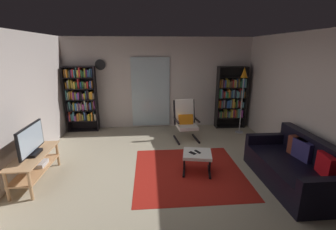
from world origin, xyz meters
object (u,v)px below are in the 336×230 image
Objects in this scene: tv_remote at (198,152)px; television at (31,141)px; bookshelf_near_tv at (81,98)px; lounge_armchair at (186,119)px; ottoman at (197,156)px; floor_lamp_by_shelf at (244,81)px; bookshelf_near_sofa at (231,98)px; cell_phone at (192,153)px; wall_clock at (100,65)px; tv_stand at (35,163)px; leather_sofa at (296,168)px.

television is at bearing 154.85° from tv_remote.
bookshelf_near_tv is at bearing 87.31° from television.
bookshelf_near_tv is 1.78× the size of lounge_armchair.
ottoman is at bearing 1.18° from television.
tv_remote is 0.08× the size of floor_lamp_by_shelf.
bookshelf_near_sofa is 3.12m from cell_phone.
wall_clock is at bearing 90.56° from cell_phone.
bookshelf_near_tv is (0.13, 2.69, 0.62)m from tv_stand.
bookshelf_near_sofa is at bearing 30.43° from lounge_armchair.
ottoman is (2.77, -2.64, -0.63)m from bookshelf_near_tv.
tv_remote is (-1.51, -2.59, -0.46)m from bookshelf_near_sofa.
lounge_armchair is at bearing 61.99° from tv_remote.
cell_phone is at bearing -52.93° from wall_clock.
ottoman is 2.88m from floor_lamp_by_shelf.
bookshelf_near_sofa is 3.18m from leather_sofa.
television is 0.45× the size of leather_sofa.
bookshelf_near_sofa is 12.44× the size of tv_remote.
leather_sofa is at bearing -52.74° from cell_phone.
wall_clock is (0.69, 2.83, 1.09)m from television.
floor_lamp_by_shelf is (4.41, -0.56, 0.49)m from bookshelf_near_tv.
floor_lamp_by_shelf reaches higher than tv_remote.
tv_stand is at bearing -92.76° from bookshelf_near_tv.
floor_lamp_by_shelf reaches higher than television.
tv_stand is at bearing 174.04° from leather_sofa.
tv_remote is 0.50× the size of wall_clock.
tv_stand is 0.68× the size of floor_lamp_by_shelf.
lounge_armchair is 3.53× the size of wall_clock.
bookshelf_near_tv reaches higher than tv_remote.
television is 2.92m from tv_remote.
bookshelf_near_sofa is (4.29, -0.04, -0.08)m from bookshelf_near_tv.
wall_clock is at bearing 102.04° from tv_remote.
tv_remote is at bearing 1.57° from television.
bookshelf_near_tv reaches higher than ottoman.
leather_sofa is at bearing -40.73° from wall_clock.
bookshelf_near_tv is 12.67× the size of tv_remote.
television is 2.71m from bookshelf_near_tv.
tv_stand is 2.05× the size of ottoman.
tv_remote is at bearing -128.34° from floor_lamp_by_shelf.
leather_sofa is 1.02× the size of floor_lamp_by_shelf.
cell_phone is at bearing -129.55° from floor_lamp_by_shelf.
cell_phone is at bearing 0.54° from tv_stand.
leather_sofa is (4.38, -3.16, -0.66)m from bookshelf_near_tv.
bookshelf_near_sofa is 3.85m from wall_clock.
leather_sofa is at bearing -5.96° from tv_stand.
bookshelf_near_tv is 1.06m from wall_clock.
tv_remote is 1.03× the size of cell_phone.
bookshelf_near_sofa reaches higher than leather_sofa.
lounge_armchair is at bearing 88.44° from ottoman.
lounge_armchair is 7.30× the size of cell_phone.
television is at bearing 174.24° from leather_sofa.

